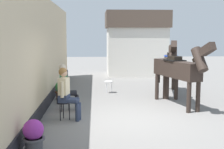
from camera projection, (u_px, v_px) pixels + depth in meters
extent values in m
plane|color=slate|center=(120.00, 97.00, 11.10)|extent=(40.00, 40.00, 0.00)
cube|color=#CCB793|center=(41.00, 53.00, 9.25)|extent=(0.30, 14.00, 3.40)
cube|color=black|center=(43.00, 102.00, 9.45)|extent=(0.34, 14.00, 0.36)
cube|color=silver|center=(136.00, 52.00, 17.05)|extent=(3.20, 2.40, 2.60)
cube|color=brown|center=(136.00, 20.00, 16.82)|extent=(3.40, 2.60, 0.90)
cylinder|color=black|center=(64.00, 102.00, 8.03)|extent=(0.34, 0.34, 0.03)
cylinder|color=black|center=(69.00, 112.00, 8.04)|extent=(0.02, 0.02, 0.45)
cylinder|color=black|center=(63.00, 110.00, 8.19)|extent=(0.02, 0.02, 0.45)
cylinder|color=black|center=(60.00, 112.00, 7.95)|extent=(0.02, 0.02, 0.45)
cube|color=#2D3851|center=(64.00, 98.00, 8.01)|extent=(0.31, 0.37, 0.20)
cube|color=beige|center=(64.00, 86.00, 7.97)|extent=(0.29, 0.38, 0.44)
sphere|color=tan|center=(64.00, 73.00, 7.93)|extent=(0.20, 0.20, 0.20)
sphere|color=olive|center=(63.00, 72.00, 7.93)|extent=(0.22, 0.22, 0.22)
cylinder|color=#2D3851|center=(72.00, 100.00, 8.06)|extent=(0.40, 0.21, 0.13)
cylinder|color=#2D3851|center=(79.00, 111.00, 8.07)|extent=(0.11, 0.11, 0.46)
cylinder|color=#2D3851|center=(70.00, 101.00, 7.91)|extent=(0.40, 0.21, 0.13)
cylinder|color=#2D3851|center=(77.00, 113.00, 7.91)|extent=(0.11, 0.11, 0.46)
cylinder|color=beige|center=(67.00, 87.00, 8.17)|extent=(0.09, 0.09, 0.42)
cylinder|color=beige|center=(62.00, 89.00, 7.78)|extent=(0.09, 0.09, 0.42)
cylinder|color=red|center=(64.00, 95.00, 8.96)|extent=(0.34, 0.34, 0.03)
cylinder|color=black|center=(69.00, 103.00, 9.01)|extent=(0.02, 0.02, 0.45)
cylinder|color=black|center=(61.00, 103.00, 9.10)|extent=(0.02, 0.02, 0.45)
cylinder|color=black|center=(62.00, 104.00, 8.86)|extent=(0.02, 0.02, 0.45)
cube|color=black|center=(64.00, 92.00, 8.94)|extent=(0.28, 0.35, 0.20)
cube|color=#337247|center=(63.00, 81.00, 8.90)|extent=(0.26, 0.36, 0.44)
sphere|color=tan|center=(63.00, 69.00, 8.86)|extent=(0.20, 0.20, 0.20)
sphere|color=#B2A38E|center=(62.00, 68.00, 8.85)|extent=(0.22, 0.22, 0.22)
cylinder|color=black|center=(70.00, 93.00, 9.06)|extent=(0.39, 0.17, 0.13)
cylinder|color=black|center=(77.00, 102.00, 9.13)|extent=(0.11, 0.11, 0.46)
cylinder|color=black|center=(70.00, 94.00, 8.91)|extent=(0.39, 0.17, 0.13)
cylinder|color=black|center=(77.00, 103.00, 8.98)|extent=(0.11, 0.11, 0.46)
cylinder|color=#337247|center=(64.00, 81.00, 9.11)|extent=(0.09, 0.09, 0.42)
cylinder|color=#337247|center=(64.00, 84.00, 8.72)|extent=(0.09, 0.09, 0.42)
cube|color=#2D231E|center=(176.00, 69.00, 9.63)|extent=(1.04, 2.24, 0.52)
cylinder|color=#2D231E|center=(198.00, 97.00, 8.86)|extent=(0.13, 0.13, 0.90)
cylinder|color=#2D231E|center=(189.00, 97.00, 8.75)|extent=(0.13, 0.13, 0.90)
cylinder|color=#2D231E|center=(165.00, 86.00, 10.67)|extent=(0.13, 0.13, 0.90)
cylinder|color=#2D231E|center=(157.00, 87.00, 10.57)|extent=(0.13, 0.13, 0.90)
cylinder|color=#2D231E|center=(199.00, 60.00, 8.45)|extent=(0.45, 0.68, 0.73)
cube|color=#2D231E|center=(208.00, 49.00, 8.10)|extent=(0.32, 0.56, 0.40)
cube|color=black|center=(199.00, 55.00, 8.46)|extent=(0.22, 0.62, 0.48)
cylinder|color=black|center=(159.00, 73.00, 10.73)|extent=(0.12, 0.12, 0.65)
cube|color=black|center=(175.00, 60.00, 9.68)|extent=(0.65, 0.72, 0.03)
cube|color=black|center=(175.00, 58.00, 9.68)|extent=(0.39, 0.50, 0.12)
cube|color=#2D231E|center=(171.00, 64.00, 11.46)|extent=(0.87, 2.24, 0.52)
cylinder|color=#2D231E|center=(176.00, 87.00, 10.57)|extent=(0.13, 0.13, 0.90)
cylinder|color=#2D231E|center=(167.00, 86.00, 10.62)|extent=(0.13, 0.13, 0.90)
cylinder|color=#2D231E|center=(173.00, 79.00, 12.47)|extent=(0.13, 0.13, 0.90)
cylinder|color=#2D231E|center=(166.00, 78.00, 12.52)|extent=(0.13, 0.13, 0.90)
cylinder|color=#2D231E|center=(173.00, 55.00, 10.23)|extent=(0.40, 0.67, 0.73)
cube|color=#2D231E|center=(174.00, 47.00, 9.86)|extent=(0.28, 0.55, 0.40)
cube|color=black|center=(173.00, 51.00, 10.23)|extent=(0.17, 0.63, 0.48)
cylinder|color=black|center=(169.00, 68.00, 12.62)|extent=(0.12, 0.12, 0.65)
cube|color=navy|center=(171.00, 56.00, 11.52)|extent=(0.61, 0.69, 0.03)
cube|color=black|center=(171.00, 54.00, 11.52)|extent=(0.36, 0.49, 0.12)
cylinder|color=#4C4C51|center=(34.00, 145.00, 5.85)|extent=(0.34, 0.34, 0.28)
cylinder|color=#4C4C51|center=(34.00, 139.00, 5.84)|extent=(0.43, 0.43, 0.04)
sphere|color=purple|center=(33.00, 130.00, 5.82)|extent=(0.40, 0.40, 0.40)
cylinder|color=brown|center=(61.00, 95.00, 10.62)|extent=(0.34, 0.34, 0.28)
cylinder|color=brown|center=(61.00, 92.00, 10.61)|extent=(0.43, 0.43, 0.04)
sphere|color=#2D7A38|center=(61.00, 87.00, 10.58)|extent=(0.40, 0.40, 0.40)
cylinder|color=white|center=(108.00, 81.00, 11.75)|extent=(0.32, 0.32, 0.03)
cylinder|color=silver|center=(112.00, 87.00, 11.79)|extent=(0.02, 0.02, 0.43)
cylinder|color=silver|center=(107.00, 87.00, 11.89)|extent=(0.02, 0.02, 0.43)
cylinder|color=silver|center=(107.00, 88.00, 11.66)|extent=(0.02, 0.02, 0.43)
cube|color=black|center=(61.00, 101.00, 9.96)|extent=(0.29, 0.27, 0.20)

